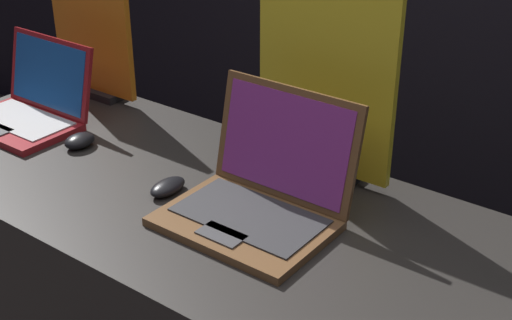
% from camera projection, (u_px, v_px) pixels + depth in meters
% --- Properties ---
extents(laptop_front, '(0.35, 0.28, 0.24)m').
position_uv_depth(laptop_front, '(30.00, 105.00, 2.11)').
color(laptop_front, maroon).
rests_on(laptop_front, display_counter).
extents(mouse_front, '(0.07, 0.09, 0.04)m').
position_uv_depth(mouse_front, '(80.00, 141.00, 1.98)').
color(mouse_front, black).
rests_on(mouse_front, display_counter).
extents(promo_stand_front, '(0.33, 0.07, 0.49)m').
position_uv_depth(promo_stand_front, '(91.00, 26.00, 2.22)').
color(promo_stand_front, black).
rests_on(promo_stand_front, display_counter).
extents(laptop_middle, '(0.38, 0.33, 0.28)m').
position_uv_depth(laptop_middle, '(261.00, 191.00, 1.63)').
color(laptop_middle, brown).
rests_on(laptop_middle, display_counter).
extents(mouse_middle, '(0.06, 0.11, 0.03)m').
position_uv_depth(mouse_middle, '(168.00, 187.00, 1.75)').
color(mouse_middle, black).
rests_on(mouse_middle, display_counter).
extents(promo_stand_middle, '(0.38, 0.07, 0.53)m').
position_uv_depth(promo_stand_middle, '(325.00, 80.00, 1.73)').
color(promo_stand_middle, black).
rests_on(promo_stand_middle, display_counter).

